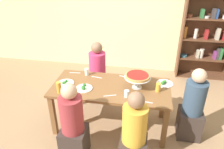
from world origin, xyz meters
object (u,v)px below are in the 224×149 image
(bookshelf, at_px, (209,28))
(diner_head_east, at_px, (192,109))
(cutlery_spare_fork, at_px, (110,96))
(cutlery_knife_near, at_px, (146,102))
(deep_dish_pizza_stand, at_px, (138,77))
(beer_glass_amber_short, at_px, (59,87))
(dining_table, at_px, (111,92))
(salad_plate_spare, at_px, (84,88))
(diner_near_left, at_px, (73,127))
(cutlery_fork_far, at_px, (125,77))
(water_glass_clear_far, at_px, (127,94))
(beer_glass_amber_spare, at_px, (139,74))
(cutlery_fork_near, at_px, (75,73))
(beer_glass_amber_tall, at_px, (158,87))
(diner_near_right, at_px, (134,137))
(salad_plate_far_diner, at_px, (66,83))
(diner_far_left, at_px, (98,76))
(water_glass_clear_near, at_px, (87,72))
(salad_plate_near_diner, at_px, (164,83))
(cutlery_knife_far, at_px, (97,77))

(bookshelf, height_order, diner_head_east, bookshelf)
(cutlery_spare_fork, bearing_deg, cutlery_knife_near, -26.66)
(deep_dish_pizza_stand, xyz_separation_m, cutlery_spare_fork, (-0.36, -0.29, -0.18))
(diner_head_east, height_order, beer_glass_amber_short, diner_head_east)
(dining_table, bearing_deg, salad_plate_spare, -160.06)
(diner_near_left, bearing_deg, cutlery_knife_near, -67.90)
(deep_dish_pizza_stand, bearing_deg, cutlery_fork_far, 127.89)
(diner_head_east, distance_m, water_glass_clear_far, 1.02)
(cutlery_spare_fork, bearing_deg, beer_glass_amber_spare, 37.18)
(cutlery_fork_near, bearing_deg, beer_glass_amber_tall, 159.22)
(cutlery_knife_near, bearing_deg, deep_dish_pizza_stand, 119.65)
(deep_dish_pizza_stand, bearing_deg, diner_near_right, -87.57)
(bookshelf, distance_m, salad_plate_far_diner, 3.20)
(diner_far_left, distance_m, beer_glass_amber_spare, 0.94)
(diner_near_right, bearing_deg, water_glass_clear_near, 40.64)
(bookshelf, height_order, salad_plate_near_diner, bookshelf)
(diner_far_left, xyz_separation_m, diner_head_east, (1.59, -0.74, 0.00))
(cutlery_spare_fork, bearing_deg, diner_far_left, 93.55)
(dining_table, bearing_deg, salad_plate_far_diner, -176.75)
(beer_glass_amber_tall, relative_size, beer_glass_amber_short, 0.77)
(salad_plate_spare, height_order, beer_glass_amber_tall, beer_glass_amber_tall)
(salad_plate_spare, xyz_separation_m, water_glass_clear_far, (0.64, -0.09, 0.03))
(diner_near_right, relative_size, water_glass_clear_far, 11.49)
(deep_dish_pizza_stand, bearing_deg, diner_near_left, -136.73)
(salad_plate_spare, xyz_separation_m, water_glass_clear_near, (-0.07, 0.42, 0.04))
(dining_table, relative_size, cutlery_spare_fork, 9.79)
(salad_plate_near_diner, height_order, cutlery_knife_far, salad_plate_near_diner)
(bookshelf, xyz_separation_m, diner_head_east, (-0.52, -2.04, -0.64))
(diner_far_left, relative_size, salad_plate_near_diner, 4.61)
(salad_plate_near_diner, distance_m, cutlery_fork_near, 1.46)
(diner_head_east, distance_m, cutlery_fork_near, 1.92)
(dining_table, xyz_separation_m, beer_glass_amber_spare, (0.40, 0.31, 0.16))
(salad_plate_near_diner, height_order, cutlery_fork_near, salad_plate_near_diner)
(bookshelf, height_order, cutlery_fork_near, bookshelf)
(diner_head_east, relative_size, cutlery_knife_far, 6.39)
(dining_table, bearing_deg, water_glass_clear_far, -40.95)
(diner_far_left, bearing_deg, beer_glass_amber_short, -17.31)
(salad_plate_far_diner, xyz_separation_m, cutlery_spare_fork, (0.73, -0.21, -0.01))
(beer_glass_amber_short, bearing_deg, salad_plate_near_diner, 18.38)
(beer_glass_amber_spare, relative_size, cutlery_fork_near, 0.80)
(dining_table, bearing_deg, cutlery_knife_far, 139.39)
(salad_plate_far_diner, height_order, beer_glass_amber_tall, beer_glass_amber_tall)
(beer_glass_amber_spare, height_order, cutlery_fork_near, beer_glass_amber_spare)
(beer_glass_amber_tall, xyz_separation_m, beer_glass_amber_short, (-1.38, -0.27, 0.02))
(deep_dish_pizza_stand, distance_m, water_glass_clear_near, 0.88)
(cutlery_knife_near, distance_m, cutlery_knife_far, 0.97)
(salad_plate_far_diner, relative_size, cutlery_fork_far, 1.38)
(cutlery_spare_fork, bearing_deg, dining_table, 77.75)
(cutlery_fork_near, bearing_deg, beer_glass_amber_short, 80.14)
(salad_plate_far_diner, distance_m, beer_glass_amber_short, 0.26)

